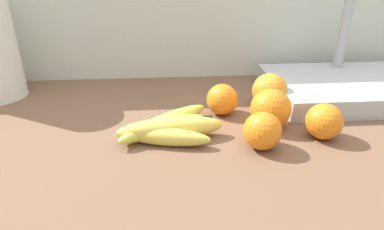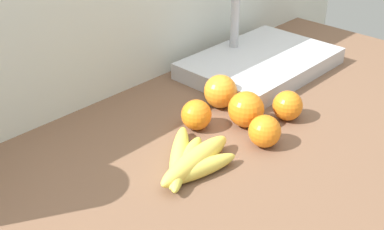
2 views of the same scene
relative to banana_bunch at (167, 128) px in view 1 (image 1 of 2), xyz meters
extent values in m
cube|color=silver|center=(0.04, 0.37, -0.24)|extent=(2.10, 0.06, 1.30)
ellipsoid|color=#D9C34C|center=(0.00, -0.03, 0.00)|extent=(0.16, 0.07, 0.03)
ellipsoid|color=#E9C84C|center=(0.01, -0.01, 0.00)|extent=(0.20, 0.06, 0.04)
ellipsoid|color=#D7CA4C|center=(0.00, 0.01, 0.00)|extent=(0.17, 0.11, 0.03)
ellipsoid|color=#DAD04C|center=(0.00, 0.03, 0.00)|extent=(0.18, 0.16, 0.03)
sphere|color=orange|center=(0.28, -0.02, 0.01)|extent=(0.07, 0.07, 0.07)
sphere|color=orange|center=(0.22, 0.12, 0.02)|extent=(0.08, 0.08, 0.08)
sphere|color=orange|center=(0.20, 0.03, 0.02)|extent=(0.08, 0.08, 0.08)
sphere|color=orange|center=(0.12, 0.09, 0.01)|extent=(0.07, 0.07, 0.07)
sphere|color=orange|center=(0.16, -0.05, 0.01)|extent=(0.07, 0.07, 0.07)
cube|color=#B7BABF|center=(0.45, 0.17, 0.00)|extent=(0.40, 0.27, 0.04)
cylinder|color=#B2B2B7|center=(0.45, 0.27, 0.12)|extent=(0.02, 0.02, 0.19)
camera|label=1|loc=(0.00, -0.52, 0.27)|focal=30.24mm
camera|label=2|loc=(-0.53, -0.51, 0.52)|focal=45.38mm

